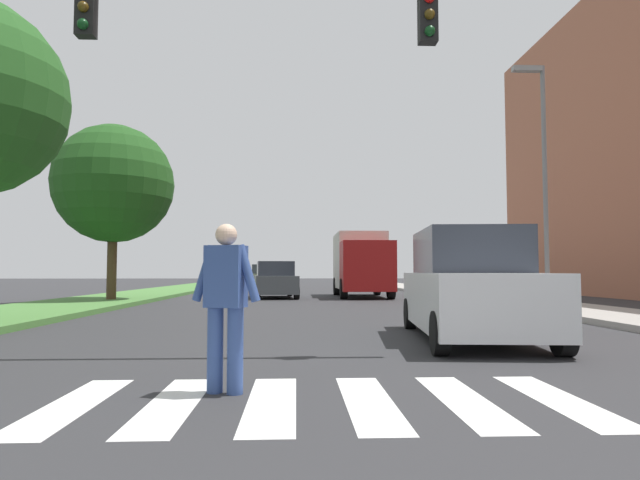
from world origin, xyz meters
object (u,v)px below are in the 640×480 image
object	(u,v)px
tree_far	(114,184)
street_lamp_right	(542,162)
suv_crossing	(470,287)
traffic_light_gantry	(85,58)
sedan_distant	(264,277)
pedestrian_performer	(226,299)
truck_box_delivery	(361,263)
sedan_midblock	(275,281)

from	to	relation	value
tree_far	street_lamp_right	bearing A→B (deg)	-18.26
suv_crossing	traffic_light_gantry	bearing A→B (deg)	-165.68
street_lamp_right	sedan_distant	size ratio (longest dim) A/B	1.74
pedestrian_performer	suv_crossing	size ratio (longest dim) A/B	0.36
suv_crossing	truck_box_delivery	size ratio (longest dim) A/B	0.77
sedan_midblock	truck_box_delivery	size ratio (longest dim) A/B	0.71
street_lamp_right	sedan_distant	xyz separation A→B (m)	(-10.04, 24.63, -3.79)
pedestrian_performer	sedan_distant	size ratio (longest dim) A/B	0.39
street_lamp_right	traffic_light_gantry	bearing A→B (deg)	-142.47
sedan_distant	truck_box_delivery	size ratio (longest dim) A/B	0.69
sedan_midblock	truck_box_delivery	xyz separation A→B (m)	(4.12, 0.92, 0.86)
tree_far	traffic_light_gantry	world-z (taller)	tree_far
sedan_midblock	sedan_distant	distance (m)	15.89
street_lamp_right	suv_crossing	xyz separation A→B (m)	(-4.49, -6.66, -3.66)
pedestrian_performer	sedan_midblock	distance (m)	19.57
suv_crossing	sedan_midblock	bearing A→B (deg)	104.84
tree_far	truck_box_delivery	size ratio (longest dim) A/B	1.09
traffic_light_gantry	suv_crossing	distance (m)	7.33
sedan_distant	truck_box_delivery	xyz separation A→B (m)	(5.57, -14.91, 0.83)
sedan_midblock	street_lamp_right	bearing A→B (deg)	-45.72
tree_far	suv_crossing	bearing A→B (deg)	-48.43
sedan_distant	tree_far	bearing A→B (deg)	-103.24
suv_crossing	truck_box_delivery	world-z (taller)	truck_box_delivery
sedan_midblock	sedan_distant	xyz separation A→B (m)	(-1.46, 15.82, 0.03)
tree_far	suv_crossing	size ratio (longest dim) A/B	1.42
traffic_light_gantry	street_lamp_right	distance (m)	13.56
tree_far	sedan_midblock	size ratio (longest dim) A/B	1.52
sedan_distant	truck_box_delivery	distance (m)	15.94
pedestrian_performer	sedan_midblock	size ratio (longest dim) A/B	0.38
suv_crossing	street_lamp_right	bearing A→B (deg)	56.03
suv_crossing	tree_far	bearing A→B (deg)	131.57
street_lamp_right	sedan_distant	distance (m)	26.86
truck_box_delivery	sedan_distant	bearing A→B (deg)	110.50
tree_far	traffic_light_gantry	xyz separation A→B (m)	(3.94, -13.11, -0.22)
tree_far	traffic_light_gantry	size ratio (longest dim) A/B	0.71
sedan_midblock	truck_box_delivery	distance (m)	4.30
street_lamp_right	sedan_midblock	distance (m)	12.88
tree_far	sedan_distant	bearing A→B (deg)	76.76
traffic_light_gantry	sedan_distant	size ratio (longest dim) A/B	2.20
suv_crossing	truck_box_delivery	bearing A→B (deg)	89.93
street_lamp_right	suv_crossing	distance (m)	8.83
suv_crossing	pedestrian_performer	bearing A→B (deg)	-132.99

